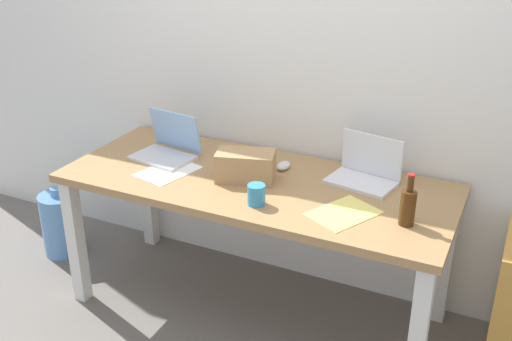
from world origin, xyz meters
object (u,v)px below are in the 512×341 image
(desk, at_px, (256,197))
(water_cooler_jug, at_px, (63,223))
(beer_bottle, at_px, (408,206))
(computer_mouse, at_px, (284,166))
(laptop_right, at_px, (365,172))
(laptop_left, at_px, (167,148))
(coffee_mug, at_px, (256,195))
(cardboard_box, at_px, (246,166))

(desk, bearing_deg, water_cooler_jug, 179.82)
(beer_bottle, bearing_deg, computer_mouse, 156.39)
(laptop_right, bearing_deg, laptop_left, -171.66)
(coffee_mug, bearing_deg, laptop_left, 156.48)
(coffee_mug, bearing_deg, water_cooler_jug, 170.67)
(cardboard_box, bearing_deg, coffee_mug, -53.28)
(laptop_right, relative_size, beer_bottle, 1.49)
(beer_bottle, distance_m, water_cooler_jug, 2.17)
(coffee_mug, bearing_deg, desk, 115.83)
(computer_mouse, bearing_deg, coffee_mug, -84.15)
(desk, bearing_deg, laptop_left, 174.15)
(cardboard_box, bearing_deg, water_cooler_jug, 179.10)
(computer_mouse, xyz_separation_m, cardboard_box, (-0.12, -0.19, 0.05))
(beer_bottle, relative_size, computer_mouse, 2.31)
(beer_bottle, bearing_deg, desk, 170.88)
(laptop_left, xyz_separation_m, laptop_right, (1.02, 0.15, -0.00))
(computer_mouse, bearing_deg, desk, -111.04)
(computer_mouse, bearing_deg, laptop_right, 3.65)
(laptop_left, relative_size, water_cooler_jug, 0.78)
(beer_bottle, height_order, water_cooler_jug, beer_bottle)
(laptop_right, xyz_separation_m, cardboard_box, (-0.53, -0.22, 0.02))
(laptop_left, distance_m, coffee_mug, 0.71)
(beer_bottle, bearing_deg, water_cooler_jug, 176.52)
(laptop_left, height_order, water_cooler_jug, laptop_left)
(beer_bottle, relative_size, water_cooler_jug, 0.53)
(laptop_left, relative_size, computer_mouse, 3.44)
(laptop_left, bearing_deg, computer_mouse, 11.39)
(laptop_right, xyz_separation_m, computer_mouse, (-0.41, -0.03, -0.03))
(computer_mouse, bearing_deg, cardboard_box, -121.07)
(desk, xyz_separation_m, laptop_left, (-0.54, 0.06, 0.14))
(laptop_left, bearing_deg, cardboard_box, -8.20)
(laptop_left, height_order, coffee_mug, laptop_left)
(cardboard_box, bearing_deg, desk, 17.91)
(computer_mouse, height_order, water_cooler_jug, computer_mouse)
(laptop_right, distance_m, water_cooler_jug, 1.90)
(laptop_left, bearing_deg, laptop_right, 8.34)
(desk, height_order, laptop_right, laptop_right)
(desk, height_order, laptop_left, laptop_left)
(water_cooler_jug, bearing_deg, computer_mouse, 7.23)
(coffee_mug, relative_size, water_cooler_jug, 0.22)
(laptop_right, relative_size, cardboard_box, 1.24)
(laptop_left, bearing_deg, water_cooler_jug, -176.15)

